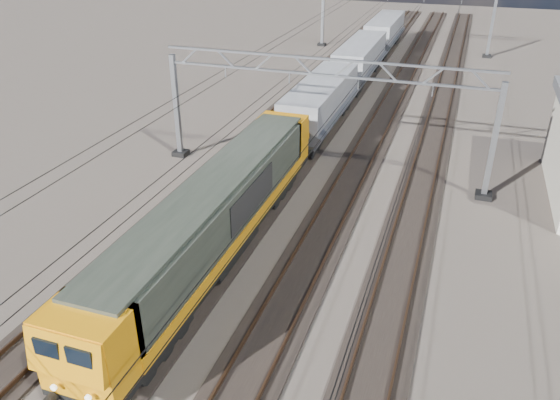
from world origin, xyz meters
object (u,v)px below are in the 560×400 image
(catenary_gantry_mid, at_px, (322,113))
(catenary_gantry_far, at_px, (404,16))
(hopper_wagon_lead, at_px, (321,102))
(locomotive, at_px, (217,214))
(hopper_wagon_mid, at_px, (360,58))
(hopper_wagon_third, at_px, (385,31))

(catenary_gantry_mid, xyz_separation_m, catenary_gantry_far, (0.00, 36.00, 0.00))
(catenary_gantry_mid, xyz_separation_m, hopper_wagon_lead, (-2.00, 7.35, -1.67))
(catenary_gantry_far, xyz_separation_m, locomotive, (-2.00, -46.35, -1.58))
(catenary_gantry_mid, bearing_deg, locomotive, -100.94)
(hopper_wagon_lead, bearing_deg, hopper_wagon_mid, 90.00)
(locomotive, xyz_separation_m, hopper_wagon_lead, (-0.00, 17.70, -0.09))
(catenary_gantry_far, height_order, locomotive, catenary_gantry_far)
(catenary_gantry_far, distance_m, hopper_wagon_lead, 28.77)
(catenary_gantry_far, bearing_deg, hopper_wagon_lead, -93.99)
(catenary_gantry_far, distance_m, locomotive, 46.42)
(catenary_gantry_far, distance_m, hopper_wagon_mid, 14.69)
(catenary_gantry_mid, height_order, hopper_wagon_lead, catenary_gantry_mid)
(hopper_wagon_mid, bearing_deg, locomotive, -90.00)
(catenary_gantry_far, bearing_deg, hopper_wagon_mid, -97.88)
(locomotive, bearing_deg, hopper_wagon_third, 90.00)
(catenary_gantry_mid, bearing_deg, catenary_gantry_far, 90.00)
(catenary_gantry_far, relative_size, hopper_wagon_lead, 1.53)
(catenary_gantry_mid, relative_size, locomotive, 0.94)
(catenary_gantry_mid, distance_m, catenary_gantry_far, 36.00)
(catenary_gantry_far, bearing_deg, hopper_wagon_third, -172.75)
(locomotive, distance_m, hopper_wagon_lead, 17.70)
(catenary_gantry_mid, distance_m, hopper_wagon_third, 35.84)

